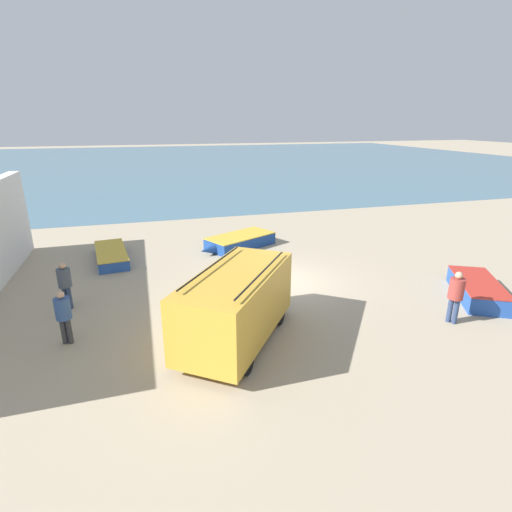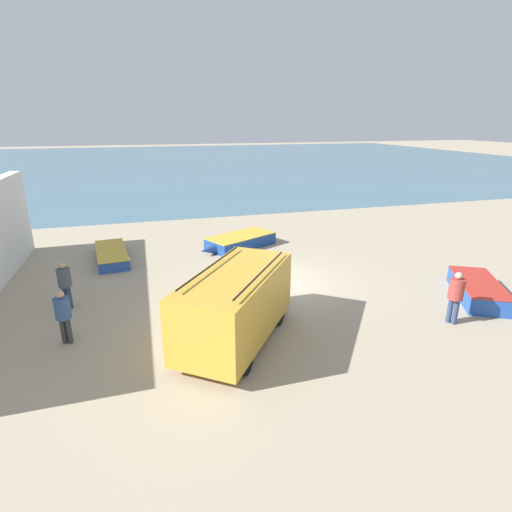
{
  "view_description": "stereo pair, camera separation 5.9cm",
  "coord_description": "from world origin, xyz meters",
  "views": [
    {
      "loc": [
        -5.24,
        -14.21,
        6.26
      ],
      "look_at": [
        -0.96,
        0.61,
        1.0
      ],
      "focal_mm": 28.0,
      "sensor_mm": 36.0,
      "label": 1
    },
    {
      "loc": [
        -5.18,
        -14.22,
        6.26
      ],
      "look_at": [
        -0.96,
        0.61,
        1.0
      ],
      "focal_mm": 28.0,
      "sensor_mm": 36.0,
      "label": 2
    }
  ],
  "objects": [
    {
      "name": "ground_plane",
      "position": [
        0.0,
        0.0,
        0.0
      ],
      "size": [
        200.0,
        200.0,
        0.0
      ],
      "primitive_type": "plane",
      "color": "tan"
    },
    {
      "name": "sea_water",
      "position": [
        0.0,
        52.0,
        0.0
      ],
      "size": [
        120.0,
        80.0,
        0.01
      ],
      "primitive_type": "cube",
      "color": "#477084",
      "rests_on": "ground_plane"
    },
    {
      "name": "parked_van",
      "position": [
        -2.85,
        -3.93,
        1.2
      ],
      "size": [
        4.35,
        4.94,
        2.3
      ],
      "rotation": [
        0.0,
        0.0,
        0.93
      ],
      "color": "gold",
      "rests_on": "ground_plane"
    },
    {
      "name": "fishing_rowboat_0",
      "position": [
        -0.63,
        5.04,
        0.31
      ],
      "size": [
        4.31,
        3.11,
        0.63
      ],
      "rotation": [
        0.0,
        0.0,
        3.61
      ],
      "color": "navy",
      "rests_on": "ground_plane"
    },
    {
      "name": "fishing_rowboat_1",
      "position": [
        -6.88,
        4.88,
        0.25
      ],
      "size": [
        1.75,
        4.57,
        0.51
      ],
      "rotation": [
        0.0,
        0.0,
        1.69
      ],
      "color": "#234CA3",
      "rests_on": "ground_plane"
    },
    {
      "name": "fishing_rowboat_2",
      "position": [
        6.46,
        -3.32,
        0.33
      ],
      "size": [
        2.72,
        3.9,
        0.66
      ],
      "rotation": [
        0.0,
        0.0,
        1.08
      ],
      "color": "#234CA3",
      "rests_on": "ground_plane"
    },
    {
      "name": "fisherman_0",
      "position": [
        -8.05,
        -0.2,
        1.01
      ],
      "size": [
        0.45,
        0.45,
        1.7
      ],
      "rotation": [
        0.0,
        0.0,
        4.28
      ],
      "color": "navy",
      "rests_on": "ground_plane"
    },
    {
      "name": "fisherman_1",
      "position": [
        -7.71,
        -2.71,
        1.0
      ],
      "size": [
        0.44,
        0.44,
        1.67
      ],
      "rotation": [
        0.0,
        0.0,
        4.45
      ],
      "color": "#38383D",
      "rests_on": "ground_plane"
    },
    {
      "name": "fisherman_2",
      "position": [
        4.11,
        -4.8,
        1.06
      ],
      "size": [
        0.46,
        0.46,
        1.77
      ],
      "rotation": [
        0.0,
        0.0,
        3.7
      ],
      "color": "navy",
      "rests_on": "ground_plane"
    }
  ]
}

